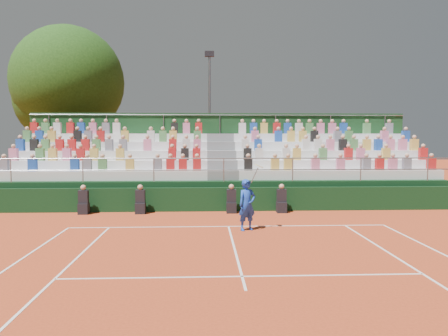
{
  "coord_description": "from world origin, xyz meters",
  "views": [
    {
      "loc": [
        -0.83,
        -14.98,
        3.09
      ],
      "look_at": [
        0.0,
        3.5,
        1.8
      ],
      "focal_mm": 35.0,
      "sensor_mm": 36.0,
      "label": 1
    }
  ],
  "objects_px": {
    "tree_west": "(62,98)",
    "floodlight_mast": "(210,108)",
    "tree_east": "(68,82)",
    "tennis_player": "(247,205)"
  },
  "relations": [
    {
      "from": "tennis_player",
      "to": "floodlight_mast",
      "type": "bearing_deg",
      "value": 94.46
    },
    {
      "from": "tree_west",
      "to": "floodlight_mast",
      "type": "distance_m",
      "value": 9.34
    },
    {
      "from": "floodlight_mast",
      "to": "tennis_player",
      "type": "bearing_deg",
      "value": -85.54
    },
    {
      "from": "tree_west",
      "to": "tree_east",
      "type": "bearing_deg",
      "value": -38.4
    },
    {
      "from": "tennis_player",
      "to": "tree_west",
      "type": "xyz_separation_m",
      "value": [
        -10.4,
        13.95,
        4.76
      ]
    },
    {
      "from": "tennis_player",
      "to": "tree_east",
      "type": "relative_size",
      "value": 0.22
    },
    {
      "from": "tree_west",
      "to": "floodlight_mast",
      "type": "bearing_deg",
      "value": -0.44
    },
    {
      "from": "tennis_player",
      "to": "floodlight_mast",
      "type": "distance_m",
      "value": 14.52
    },
    {
      "from": "tree_west",
      "to": "tennis_player",
      "type": "bearing_deg",
      "value": -53.3
    },
    {
      "from": "tennis_player",
      "to": "tree_west",
      "type": "distance_m",
      "value": 18.04
    }
  ]
}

